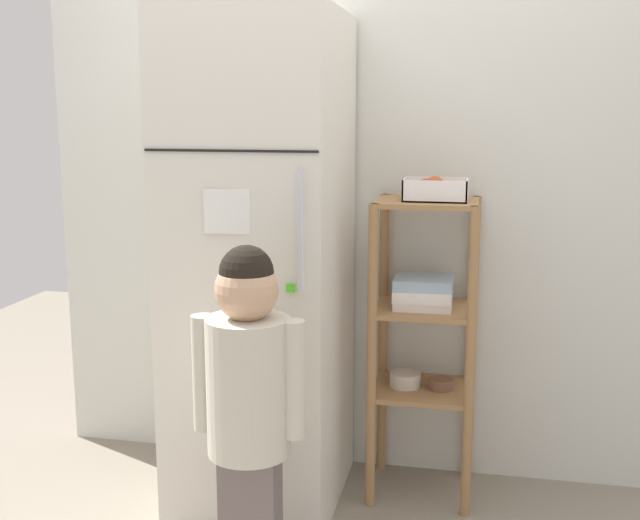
{
  "coord_description": "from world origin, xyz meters",
  "views": [
    {
      "loc": [
        0.51,
        -2.71,
        1.47
      ],
      "look_at": [
        -0.06,
        0.02,
        0.93
      ],
      "focal_mm": 44.25,
      "sensor_mm": 36.0,
      "label": 1
    }
  ],
  "objects_px": {
    "child_standing": "(249,385)",
    "fruit_bin": "(435,190)",
    "refrigerator": "(261,266)",
    "pantry_shelf_unit": "(424,320)"
  },
  "relations": [
    {
      "from": "refrigerator",
      "to": "child_standing",
      "type": "distance_m",
      "value": 0.64
    },
    {
      "from": "child_standing",
      "to": "fruit_bin",
      "type": "xyz_separation_m",
      "value": [
        0.5,
        0.71,
        0.53
      ]
    },
    {
      "from": "child_standing",
      "to": "fruit_bin",
      "type": "bearing_deg",
      "value": 55.17
    },
    {
      "from": "child_standing",
      "to": "fruit_bin",
      "type": "relative_size",
      "value": 4.72
    },
    {
      "from": "refrigerator",
      "to": "pantry_shelf_unit",
      "type": "xyz_separation_m",
      "value": [
        0.59,
        0.16,
        -0.21
      ]
    },
    {
      "from": "pantry_shelf_unit",
      "to": "fruit_bin",
      "type": "distance_m",
      "value": 0.49
    },
    {
      "from": "fruit_bin",
      "to": "pantry_shelf_unit",
      "type": "bearing_deg",
      "value": 148.43
    },
    {
      "from": "refrigerator",
      "to": "child_standing",
      "type": "xyz_separation_m",
      "value": [
        0.12,
        -0.58,
        -0.25
      ]
    },
    {
      "from": "refrigerator",
      "to": "child_standing",
      "type": "bearing_deg",
      "value": -77.97
    },
    {
      "from": "refrigerator",
      "to": "fruit_bin",
      "type": "height_order",
      "value": "refrigerator"
    }
  ]
}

